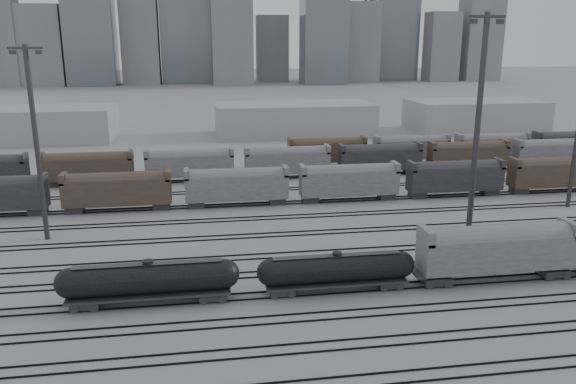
{
  "coord_description": "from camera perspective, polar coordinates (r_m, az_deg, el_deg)",
  "views": [
    {
      "loc": [
        -13.9,
        -47.94,
        23.57
      ],
      "look_at": [
        -2.69,
        23.65,
        4.0
      ],
      "focal_mm": 35.0,
      "sensor_mm": 36.0,
      "label": 1
    }
  ],
  "objects": [
    {
      "name": "bg_string_far",
      "position": [
        116.94,
        16.3,
        4.27
      ],
      "size": [
        66.0,
        3.0,
        5.6
      ],
      "color": "brown",
      "rests_on": "ground"
    },
    {
      "name": "warehouse_left",
      "position": [
        151.46,
        -26.7,
        6.09
      ],
      "size": [
        50.0,
        18.0,
        8.0
      ],
      "primitive_type": "cube",
      "color": "#A1A1A3",
      "rests_on": "ground"
    },
    {
      "name": "light_mast_b",
      "position": [
        72.34,
        -24.24,
        4.85
      ],
      "size": [
        3.72,
        0.6,
        23.25
      ],
      "color": "#363538",
      "rests_on": "ground"
    },
    {
      "name": "warehouse_mid",
      "position": [
        146.24,
        0.59,
        7.42
      ],
      "size": [
        40.0,
        18.0,
        8.0
      ],
      "primitive_type": "cube",
      "color": "#A1A1A3",
      "rests_on": "ground"
    },
    {
      "name": "tank_car_b",
      "position": [
        54.82,
        4.98,
        -7.87
      ],
      "size": [
        15.53,
        2.59,
        3.84
      ],
      "color": "#242427",
      "rests_on": "ground"
    },
    {
      "name": "tank_car_a",
      "position": [
        53.59,
        -13.95,
        -8.66
      ],
      "size": [
        16.62,
        2.77,
        4.11
      ],
      "color": "#242427",
      "rests_on": "ground"
    },
    {
      "name": "bg_string_mid",
      "position": [
        103.21,
        9.31,
        3.3
      ],
      "size": [
        151.0,
        3.0,
        5.6
      ],
      "color": "#242427",
      "rests_on": "ground"
    },
    {
      "name": "ground",
      "position": [
        55.2,
        6.68,
        -10.27
      ],
      "size": [
        900.0,
        900.0,
        0.0
      ],
      "primitive_type": "plane",
      "color": "#A3A3A7",
      "rests_on": "ground"
    },
    {
      "name": "bg_string_near",
      "position": [
        85.45,
        6.23,
        0.96
      ],
      "size": [
        151.0,
        3.0,
        5.6
      ],
      "color": "gray",
      "rests_on": "ground"
    },
    {
      "name": "skyline",
      "position": [
        329.06,
        -4.79,
        17.01
      ],
      "size": [
        316.0,
        22.4,
        95.0
      ],
      "color": "gray",
      "rests_on": "ground"
    },
    {
      "name": "light_mast_c",
      "position": [
        70.23,
        18.73,
        6.64
      ],
      "size": [
        4.28,
        0.68,
        26.73
      ],
      "color": "#363538",
      "rests_on": "ground"
    },
    {
      "name": "warehouse_right",
      "position": [
        162.1,
        18.46,
        7.41
      ],
      "size": [
        35.0,
        18.0,
        8.0
      ],
      "primitive_type": "cube",
      "color": "#A1A1A3",
      "rests_on": "ground"
    },
    {
      "name": "hopper_car_a",
      "position": [
        60.27,
        20.49,
        -5.29
      ],
      "size": [
        16.05,
        3.19,
        5.74
      ],
      "color": "#242427",
      "rests_on": "ground"
    },
    {
      "name": "tracks",
      "position": [
        70.9,
        2.93,
        -4.25
      ],
      "size": [
        220.0,
        71.5,
        0.16
      ],
      "color": "black",
      "rests_on": "ground"
    }
  ]
}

